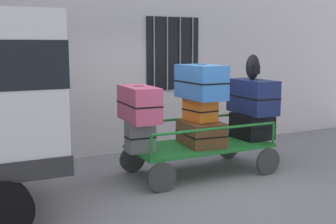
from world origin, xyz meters
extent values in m
plane|color=gray|center=(0.00, 0.00, 0.00)|extent=(40.00, 40.00, 0.00)
cube|color=silver|center=(0.00, 2.45, 2.50)|extent=(12.00, 0.30, 5.00)
cube|color=black|center=(0.75, 2.28, 2.00)|extent=(1.20, 0.04, 1.50)
cylinder|color=gray|center=(0.30, 2.24, 2.00)|extent=(0.03, 0.03, 1.50)
cylinder|color=gray|center=(0.60, 2.24, 2.00)|extent=(0.03, 0.03, 1.50)
cylinder|color=gray|center=(0.90, 2.24, 2.00)|extent=(0.03, 0.03, 1.50)
cylinder|color=gray|center=(1.20, 2.24, 2.00)|extent=(0.03, 0.03, 1.50)
cylinder|color=black|center=(-3.04, -0.90, 0.35)|extent=(0.70, 0.22, 0.70)
cube|color=#1E722D|center=(0.26, 0.34, 0.48)|extent=(2.36, 1.13, 0.05)
cylinder|color=#383838|center=(1.26, -0.24, 0.23)|extent=(0.45, 0.06, 0.45)
cylinder|color=#383838|center=(1.26, 0.93, 0.23)|extent=(0.45, 0.06, 0.45)
cylinder|color=#383838|center=(-0.74, -0.24, 0.23)|extent=(0.45, 0.06, 0.45)
cylinder|color=#383838|center=(-0.74, 0.93, 0.23)|extent=(0.45, 0.06, 0.45)
cylinder|color=#1E722D|center=(1.40, -0.18, 0.69)|extent=(0.04, 0.04, 0.36)
cylinder|color=#1E722D|center=(1.40, 0.87, 0.69)|extent=(0.04, 0.04, 0.36)
cylinder|color=#1E722D|center=(-0.88, -0.18, 0.69)|extent=(0.04, 0.04, 0.36)
cylinder|color=#1E722D|center=(-0.88, 0.87, 0.69)|extent=(0.04, 0.04, 0.36)
cylinder|color=#1E722D|center=(0.26, -0.18, 0.87)|extent=(2.28, 0.04, 0.04)
cylinder|color=#1E722D|center=(0.26, 0.87, 0.87)|extent=(2.28, 0.04, 0.04)
cube|color=slate|center=(-0.84, 0.33, 0.74)|extent=(0.44, 0.30, 0.48)
cube|color=black|center=(-0.84, 0.33, 0.74)|extent=(0.45, 0.31, 0.02)
cube|color=black|center=(-0.84, 0.33, 0.98)|extent=(0.15, 0.03, 0.02)
cube|color=#CC4C72|center=(-0.84, 0.37, 1.27)|extent=(0.48, 0.98, 0.54)
cube|color=black|center=(-0.84, 0.37, 1.27)|extent=(0.49, 0.99, 0.02)
cube|color=black|center=(-0.84, 0.37, 1.53)|extent=(0.15, 0.04, 0.02)
cube|color=brown|center=(0.26, 0.31, 0.71)|extent=(0.66, 0.86, 0.40)
cube|color=black|center=(0.26, 0.31, 0.71)|extent=(0.67, 0.87, 0.02)
cube|color=black|center=(0.26, 0.31, 0.90)|extent=(0.16, 0.04, 0.02)
cube|color=orange|center=(0.26, 0.35, 1.10)|extent=(0.42, 0.56, 0.37)
cube|color=black|center=(0.26, 0.35, 1.10)|extent=(0.43, 0.57, 0.02)
cube|color=black|center=(0.26, 0.35, 1.28)|extent=(0.13, 0.04, 0.02)
cube|color=#3372C6|center=(0.26, 0.33, 1.57)|extent=(0.51, 0.94, 0.56)
cube|color=black|center=(0.26, 0.33, 1.57)|extent=(0.52, 0.95, 0.02)
cube|color=black|center=(0.26, 0.33, 1.84)|extent=(0.16, 0.03, 0.02)
cube|color=black|center=(1.36, 0.36, 0.73)|extent=(0.58, 0.66, 0.45)
cube|color=black|center=(1.36, 0.36, 0.73)|extent=(0.59, 0.67, 0.02)
cube|color=black|center=(1.36, 0.36, 0.95)|extent=(0.16, 0.03, 0.02)
cube|color=navy|center=(1.36, 0.37, 1.26)|extent=(0.54, 1.01, 0.60)
cube|color=black|center=(1.36, 0.37, 1.26)|extent=(0.55, 1.02, 0.02)
cube|color=black|center=(1.36, 0.37, 1.56)|extent=(0.16, 0.04, 0.02)
ellipsoid|color=black|center=(1.36, 0.38, 1.79)|extent=(0.27, 0.19, 0.44)
cube|color=black|center=(1.36, 0.29, 1.75)|extent=(0.14, 0.06, 0.15)
camera|label=1|loc=(-3.43, -5.80, 2.17)|focal=46.14mm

